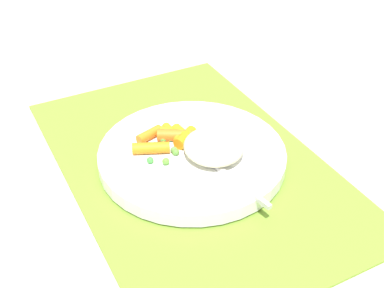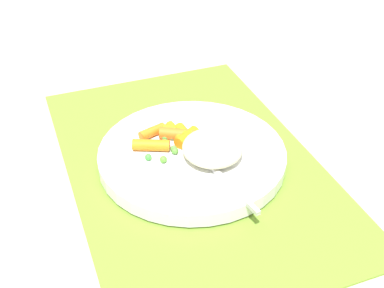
# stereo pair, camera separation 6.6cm
# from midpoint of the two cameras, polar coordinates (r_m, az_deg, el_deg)

# --- Properties ---
(ground_plane) EXTENTS (2.40, 2.40, 0.00)m
(ground_plane) POSITION_cam_midpoint_polar(r_m,az_deg,el_deg) (0.72, -2.65, -2.39)
(ground_plane) COLOR beige
(placemat) EXTENTS (0.51, 0.33, 0.01)m
(placemat) POSITION_cam_midpoint_polar(r_m,az_deg,el_deg) (0.72, -2.66, -2.20)
(placemat) COLOR olive
(placemat) RESTS_ON ground_plane
(plate) EXTENTS (0.26, 0.26, 0.02)m
(plate) POSITION_cam_midpoint_polar(r_m,az_deg,el_deg) (0.71, -2.69, -1.39)
(plate) COLOR white
(plate) RESTS_ON placemat
(rice_mound) EXTENTS (0.08, 0.08, 0.03)m
(rice_mound) POSITION_cam_midpoint_polar(r_m,az_deg,el_deg) (0.68, -0.36, -0.36)
(rice_mound) COLOR beige
(rice_mound) RESTS_ON plate
(carrot_portion) EXTENTS (0.07, 0.10, 0.02)m
(carrot_portion) POSITION_cam_midpoint_polar(r_m,az_deg,el_deg) (0.71, -5.03, 0.59)
(carrot_portion) COLOR orange
(carrot_portion) RESTS_ON plate
(pea_scatter) EXTENTS (0.09, 0.08, 0.01)m
(pea_scatter) POSITION_cam_midpoint_polar(r_m,az_deg,el_deg) (0.70, -5.12, -0.32)
(pea_scatter) COLOR #58A533
(pea_scatter) RESTS_ON plate
(fork) EXTENTS (0.20, 0.05, 0.01)m
(fork) POSITION_cam_midpoint_polar(r_m,az_deg,el_deg) (0.68, -1.44, -1.58)
(fork) COLOR #BABABA
(fork) RESTS_ON plate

